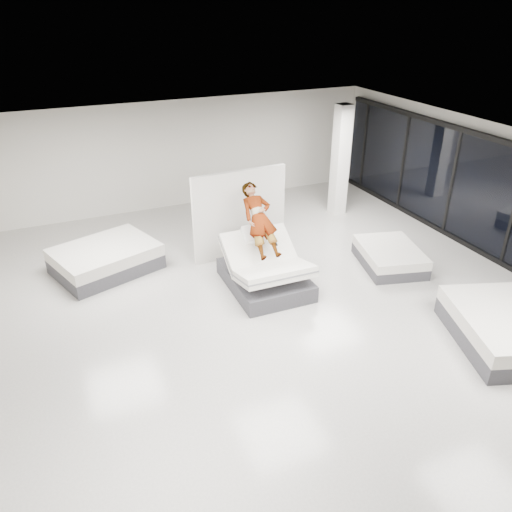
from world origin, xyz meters
name	(u,v)px	position (x,y,z in m)	size (l,w,h in m)	color
room	(286,250)	(0.00, 0.00, 1.60)	(14.00, 14.04, 3.20)	#B9B6AF
hero_bed	(265,271)	(0.20, 1.36, 0.40)	(1.63, 2.13, 1.26)	#3C3C41
person	(260,229)	(0.20, 1.67, 1.30)	(0.66, 0.44, 1.82)	slate
remote	(275,243)	(0.41, 1.31, 1.07)	(0.05, 0.14, 0.03)	black
divider_panel	(240,214)	(0.29, 3.07, 1.10)	(2.42, 0.11, 2.20)	silver
flat_bed_right_far	(390,257)	(3.37, 1.08, 0.24)	(1.70, 2.01, 0.48)	#3C3C41
flat_bed_right_near	(505,329)	(3.45, -2.29, 0.31)	(2.35, 2.70, 0.62)	#3C3C41
flat_bed_left_far	(106,259)	(-2.94, 3.57, 0.31)	(2.66, 2.32, 0.61)	#3C3C41
column	(340,161)	(4.00, 4.50, 1.60)	(0.40, 0.40, 3.20)	white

